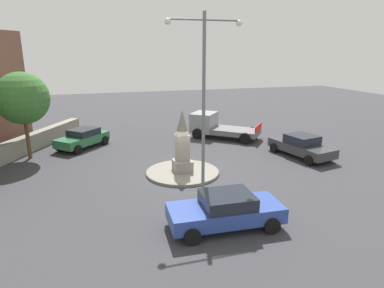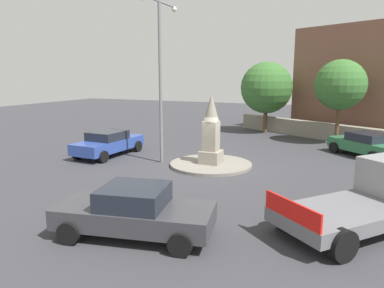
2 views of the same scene
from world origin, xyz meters
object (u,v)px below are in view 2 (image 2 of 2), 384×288
object	(u,v)px
car_blue_near_island	(108,143)
car_dark_grey_parked_right	(135,211)
tree_near_wall	(340,85)
streetlamp	(160,64)
monument	(211,132)
tree_mid_cluster	(267,88)
corner_building	(371,81)
car_green_parked_left	(365,144)
truck_grey_far_side	(379,196)

from	to	relation	value
car_blue_near_island	car_dark_grey_parked_right	bearing A→B (deg)	-139.46
tree_near_wall	streetlamp	bearing A→B (deg)	137.83
monument	tree_mid_cluster	distance (m)	11.72
corner_building	tree_mid_cluster	size ratio (longest dim) A/B	1.69
car_green_parked_left	car_blue_near_island	world-z (taller)	car_blue_near_island
car_blue_near_island	corner_building	size ratio (longest dim) A/B	0.49
corner_building	tree_near_wall	distance (m)	5.91
monument	corner_building	size ratio (longest dim) A/B	0.38
monument	corner_building	xyz separation A→B (m)	(14.29, -7.59, 2.28)
corner_building	tree_near_wall	world-z (taller)	corner_building
car_green_parked_left	tree_near_wall	world-z (taller)	tree_near_wall
car_blue_near_island	tree_near_wall	size ratio (longest dim) A/B	0.82
truck_grey_far_side	car_blue_near_island	bearing A→B (deg)	70.74
tree_near_wall	tree_mid_cluster	size ratio (longest dim) A/B	1.00
monument	car_green_parked_left	bearing A→B (deg)	-52.73
tree_near_wall	car_dark_grey_parked_right	bearing A→B (deg)	164.43
car_green_parked_left	truck_grey_far_side	world-z (taller)	truck_grey_far_side
tree_near_wall	tree_mid_cluster	xyz separation A→B (m)	(2.85, 5.36, -0.35)
corner_building	streetlamp	bearing A→B (deg)	145.02
monument	streetlamp	distance (m)	4.25
car_dark_grey_parked_right	truck_grey_far_side	distance (m)	7.30
corner_building	car_green_parked_left	bearing A→B (deg)	177.30
truck_grey_far_side	car_dark_grey_parked_right	bearing A→B (deg)	119.08
truck_grey_far_side	corner_building	world-z (taller)	corner_building
monument	car_green_parked_left	size ratio (longest dim) A/B	0.88
truck_grey_far_side	corner_building	bearing A→B (deg)	-1.18
car_blue_near_island	tree_mid_cluster	distance (m)	13.59
car_green_parked_left	tree_mid_cluster	bearing A→B (deg)	48.68
car_blue_near_island	streetlamp	bearing A→B (deg)	-94.30
car_dark_grey_parked_right	car_green_parked_left	bearing A→B (deg)	-24.78
monument	tree_near_wall	distance (m)	10.58
car_dark_grey_parked_right	tree_near_wall	xyz separation A→B (m)	(17.03, -4.75, 3.15)
monument	tree_mid_cluster	size ratio (longest dim) A/B	0.63
streetlamp	car_blue_near_island	size ratio (longest dim) A/B	1.85
monument	tree_near_wall	size ratio (longest dim) A/B	0.63
car_dark_grey_parked_right	car_blue_near_island	world-z (taller)	car_dark_grey_parked_right
streetlamp	corner_building	bearing A→B (deg)	-34.98
car_green_parked_left	car_dark_grey_parked_right	size ratio (longest dim) A/B	0.85
truck_grey_far_side	tree_mid_cluster	xyz separation A→B (m)	(16.33, 6.99, 2.61)
car_blue_near_island	tree_near_wall	world-z (taller)	tree_near_wall
car_green_parked_left	truck_grey_far_side	xyz separation A→B (m)	(-10.21, -0.03, 0.21)
truck_grey_far_side	monument	bearing A→B (deg)	56.59
car_dark_grey_parked_right	corner_building	world-z (taller)	corner_building
streetlamp	tree_mid_cluster	bearing A→B (deg)	-13.45
car_green_parked_left	tree_mid_cluster	distance (m)	9.70
car_blue_near_island	corner_building	bearing A→B (deg)	-43.90
car_dark_grey_parked_right	corner_building	distance (m)	23.81
tree_near_wall	car_green_parked_left	bearing A→B (deg)	-153.93
car_green_parked_left	tree_near_wall	bearing A→B (deg)	26.07
streetlamp	tree_near_wall	world-z (taller)	streetlamp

